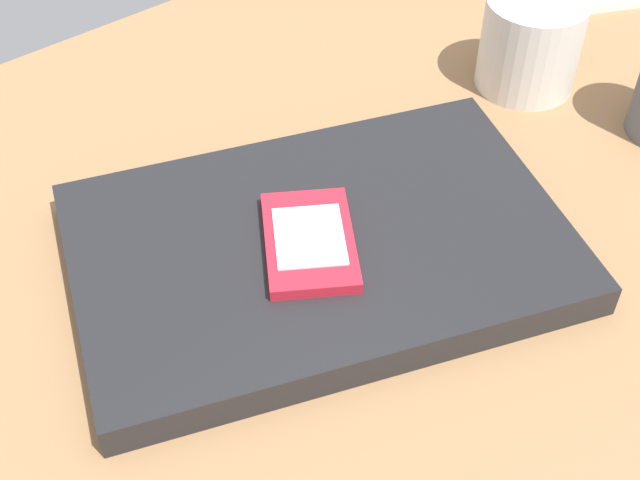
# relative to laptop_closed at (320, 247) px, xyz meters

# --- Properties ---
(desk_surface) EXTENTS (1.20, 0.80, 0.03)m
(desk_surface) POSITION_rel_laptop_closed_xyz_m (0.03, -0.02, -0.03)
(desk_surface) COLOR olive
(desk_surface) RESTS_ON ground
(laptop_closed) EXTENTS (0.41, 0.33, 0.03)m
(laptop_closed) POSITION_rel_laptop_closed_xyz_m (0.00, 0.00, 0.00)
(laptop_closed) COLOR black
(laptop_closed) RESTS_ON desk_surface
(cell_phone_on_laptop) EXTENTS (0.10, 0.11, 0.01)m
(cell_phone_on_laptop) POSITION_rel_laptop_closed_xyz_m (-0.01, -0.00, 0.02)
(cell_phone_on_laptop) COLOR red
(cell_phone_on_laptop) RESTS_ON laptop_closed
(coffee_mug) EXTENTS (0.12, 0.09, 0.08)m
(coffee_mug) POSITION_rel_laptop_closed_xyz_m (0.28, 0.06, 0.03)
(coffee_mug) COLOR silver
(coffee_mug) RESTS_ON desk_surface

